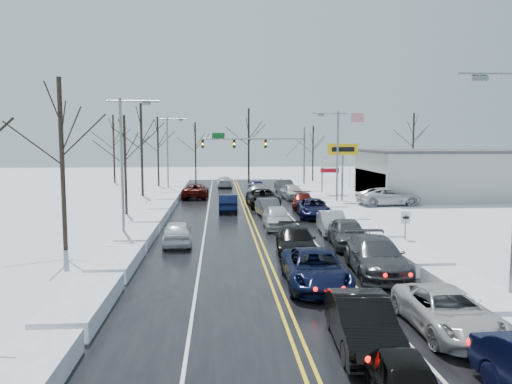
{
  "coord_description": "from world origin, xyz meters",
  "views": [
    {
      "loc": [
        -2.47,
        -35.54,
        6.5
      ],
      "look_at": [
        0.31,
        1.74,
        2.5
      ],
      "focal_mm": 35.0,
      "sensor_mm": 36.0,
      "label": 1
    }
  ],
  "objects": [
    {
      "name": "ground",
      "position": [
        0.0,
        0.0,
        0.0
      ],
      "size": [
        160.0,
        160.0,
        0.0
      ],
      "primitive_type": "plane",
      "color": "white",
      "rests_on": "ground"
    },
    {
      "name": "road_surface",
      "position": [
        0.0,
        2.0,
        0.01
      ],
      "size": [
        14.0,
        84.0,
        0.01
      ],
      "primitive_type": "cube",
      "color": "black",
      "rests_on": "ground"
    },
    {
      "name": "snow_bank_left",
      "position": [
        -7.6,
        2.0,
        0.0
      ],
      "size": [
        1.93,
        72.0,
        0.72
      ],
      "primitive_type": "cube",
      "color": "white",
      "rests_on": "ground"
    },
    {
      "name": "snow_bank_right",
      "position": [
        7.6,
        2.0,
        0.0
      ],
      "size": [
        1.93,
        72.0,
        0.72
      ],
      "primitive_type": "cube",
      "color": "white",
      "rests_on": "ground"
    },
    {
      "name": "traffic_signal_mast",
      "position": [
        3.45,
        27.99,
        5.48
      ],
      "size": [
        13.28,
        0.39,
        8.0
      ],
      "color": "slate",
      "rests_on": "ground"
    },
    {
      "name": "tires_plus_sign",
      "position": [
        10.5,
        15.99,
        4.99
      ],
      "size": [
        3.2,
        0.34,
        6.0
      ],
      "color": "slate",
      "rests_on": "ground"
    },
    {
      "name": "used_vehicles_sign",
      "position": [
        10.5,
        22.0,
        3.32
      ],
      "size": [
        2.2,
        0.22,
        4.65
      ],
      "color": "slate",
      "rests_on": "ground"
    },
    {
      "name": "speed_limit_sign",
      "position": [
        8.2,
        -8.0,
        1.63
      ],
      "size": [
        0.55,
        0.09,
        2.35
      ],
      "color": "slate",
      "rests_on": "ground"
    },
    {
      "name": "flagpole",
      "position": [
        15.17,
        30.0,
        5.93
      ],
      "size": [
        1.87,
        1.2,
        10.0
      ],
      "color": "silver",
      "rests_on": "ground"
    },
    {
      "name": "dealership_building",
      "position": [
        23.98,
        18.0,
        2.66
      ],
      "size": [
        20.4,
        12.4,
        5.3
      ],
      "color": "#B1B0AB",
      "rests_on": "ground"
    },
    {
      "name": "streetlight_se",
      "position": [
        8.3,
        -18.0,
        5.31
      ],
      "size": [
        3.2,
        0.25,
        9.0
      ],
      "color": "slate",
      "rests_on": "ground"
    },
    {
      "name": "streetlight_ne",
      "position": [
        8.3,
        10.0,
        5.31
      ],
      "size": [
        3.2,
        0.25,
        9.0
      ],
      "color": "slate",
      "rests_on": "ground"
    },
    {
      "name": "streetlight_sw",
      "position": [
        -8.3,
        -4.0,
        5.31
      ],
      "size": [
        3.2,
        0.25,
        9.0
      ],
      "color": "slate",
      "rests_on": "ground"
    },
    {
      "name": "streetlight_nw",
      "position": [
        -8.3,
        24.0,
        5.31
      ],
      "size": [
        3.2,
        0.25,
        9.0
      ],
      "color": "slate",
      "rests_on": "ground"
    },
    {
      "name": "tree_left_b",
      "position": [
        -11.5,
        -6.0,
        6.99
      ],
      "size": [
        4.0,
        4.0,
        10.0
      ],
      "color": "#2D231C",
      "rests_on": "ground"
    },
    {
      "name": "tree_left_c",
      "position": [
        -10.5,
        8.0,
        5.94
      ],
      "size": [
        3.4,
        3.4,
        8.5
      ],
      "color": "#2D231C",
      "rests_on": "ground"
    },
    {
      "name": "tree_left_d",
      "position": [
        -11.2,
        22.0,
        7.33
      ],
      "size": [
        4.2,
        4.2,
        10.5
      ],
      "color": "#2D231C",
      "rests_on": "ground"
    },
    {
      "name": "tree_left_e",
      "position": [
        -10.8,
        34.0,
        6.64
      ],
      "size": [
        3.8,
        3.8,
        9.5
      ],
      "color": "#2D231C",
      "rests_on": "ground"
    },
    {
      "name": "tree_far_a",
      "position": [
        -18.0,
        40.0,
        6.99
      ],
      "size": [
        4.0,
        4.0,
        10.0
      ],
      "color": "#2D231C",
      "rests_on": "ground"
    },
    {
      "name": "tree_far_b",
      "position": [
        -6.0,
        41.0,
        6.29
      ],
      "size": [
        3.6,
        3.6,
        9.0
      ],
      "color": "#2D231C",
      "rests_on": "ground"
    },
    {
      "name": "tree_far_c",
      "position": [
        2.0,
        39.0,
        7.68
      ],
      "size": [
        4.4,
        4.4,
        11.0
      ],
      "color": "#2D231C",
      "rests_on": "ground"
    },
    {
      "name": "tree_far_d",
      "position": [
        12.0,
        40.5,
        5.94
      ],
      "size": [
        3.4,
        3.4,
        8.5
      ],
      "color": "#2D231C",
      "rests_on": "ground"
    },
    {
      "name": "tree_far_e",
      "position": [
        28.0,
        41.0,
        7.33
      ],
      "size": [
        4.2,
        4.2,
        10.5
      ],
      "color": "#2D231C",
      "rests_on": "ground"
    },
    {
      "name": "queued_car_1",
      "position": [
        1.94,
        -20.81,
        0.0
      ],
      "size": [
        2.01,
        4.98,
        1.61
      ],
      "primitive_type": "imported",
      "rotation": [
        0.0,
        0.0,
        -0.06
      ],
      "color": "black",
      "rests_on": "ground"
    },
    {
      "name": "queued_car_2",
      "position": [
        1.74,
        -14.29,
        0.0
      ],
      "size": [
        2.82,
        5.79,
        1.59
      ],
      "primitive_type": "imported",
      "rotation": [
        0.0,
        0.0,
        -0.03
      ],
      "color": "black",
      "rests_on": "ground"
    },
    {
      "name": "queued_car_3",
      "position": [
        1.83,
        -8.12,
        0.0
      ],
      "size": [
        2.54,
        5.41,
        1.53
      ],
      "primitive_type": "imported",
      "rotation": [
        0.0,
        0.0,
        -0.08
      ],
      "color": "black",
      "rests_on": "ground"
    },
    {
      "name": "queued_car_4",
      "position": [
        1.71,
        -0.0,
        0.0
      ],
      "size": [
        2.01,
        4.83,
        1.64
      ],
      "primitive_type": "imported",
      "rotation": [
        0.0,
        0.0,
        -0.02
      ],
      "color": "silver",
      "rests_on": "ground"
    },
    {
      "name": "queued_car_5",
      "position": [
        1.66,
        5.55,
        0.0
      ],
      "size": [
        2.05,
        4.72,
        1.51
      ],
      "primitive_type": "imported",
      "rotation": [
        0.0,
        0.0,
        0.1
      ],
      "color": "#46494C",
      "rests_on": "ground"
    },
    {
      "name": "queued_car_6",
      "position": [
        1.73,
        11.78,
        0.0
      ],
      "size": [
        3.12,
        6.25,
        1.7
      ],
      "primitive_type": "imported",
      "rotation": [
        0.0,
        0.0,
        0.05
      ],
      "color": "black",
      "rests_on": "ground"
    },
    {
      "name": "queued_car_7",
      "position": [
        1.65,
        16.19,
        0.0
      ],
      "size": [
        2.38,
        5.71,
        1.65
      ],
      "primitive_type": "imported",
      "rotation": [
        0.0,
        0.0,
        0.01
      ],
      "color": "gray",
      "rests_on": "ground"
    },
    {
      "name": "queued_car_8",
      "position": [
        1.94,
        22.19,
        0.0
      ],
      "size": [
        2.15,
        4.98,
        1.67
      ],
      "primitive_type": "imported",
      "rotation": [
        0.0,
        0.0,
        -0.04
      ],
      "color": "black",
      "rests_on": "ground"
    },
    {
      "name": "queued_car_10",
      "position": [
        5.17,
        -19.81,
        0.0
      ],
      "size": [
        2.4,
        5.15,
        1.43
      ],
      "primitive_type": "imported",
      "rotation": [
        0.0,
        0.0,
        -0.01
      ],
      "color": "#BCBCBE",
      "rests_on": "ground"
    },
    {
      "name": "queued_car_11",
      "position": [
        5.06,
        -12.48,
        0.0
      ],
      "size": [
        2.86,
        6.1,
        1.72
      ],
      "primitive_type": "imported",
      "rotation": [
        0.0,
        0.0,
        -0.08
      ],
      "color": "#3B3D3F",
      "rests_on": "ground"
    },
    {
      "name": "queued_car_12",
      "position": [
        5.24,
        -6.44,
        0.0
      ],
      "size": [
        2.43,
        5.14,
        1.7
      ],
      "primitive_type": "imported",
      "rotation": [
        0.0,
        0.0,
        -0.09
      ],
      "color": "#3B3D3F",
      "rests_on": "ground"
    },
    {
      "name": "queued_car_13",
      "position": [
        5.24,
        -2.23,
        0.0
      ],
      "size": [
        1.93,
        4.72,
        1.52
      ],
      "primitive_type": "imported",
      "rotation": [
        0.0,
        0.0,
        -0.07
      ],
      "color": "#A6A8AE",
      "rests_on": "ground"
    },
    {
      "name": "queued_car_14",
      "position": [
        5.34,
        4.92,
        0.0
      ],
      "size": [
        2.93,
        5.63,
        1.52
      ],
      "primitive_type": "imported",
      "rotation": [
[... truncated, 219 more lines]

